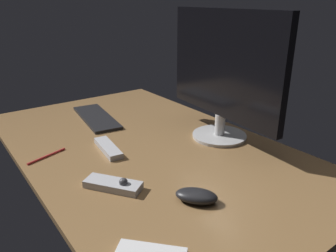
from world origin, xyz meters
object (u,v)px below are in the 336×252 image
object	(u,v)px
tv_remote	(108,148)
pen	(47,156)
monitor	(223,71)
computer_mouse	(196,196)
media_remote	(114,185)
keyboard	(96,117)

from	to	relation	value
tv_remote	pen	distance (cm)	20.92
monitor	computer_mouse	bearing A→B (deg)	-47.89
media_remote	keyboard	bearing A→B (deg)	124.86
pen	monitor	bearing A→B (deg)	141.46
keyboard	media_remote	size ratio (longest dim) A/B	2.14
tv_remote	pen	size ratio (longest dim) A/B	1.21
computer_mouse	pen	world-z (taller)	computer_mouse
monitor	media_remote	size ratio (longest dim) A/B	3.35
computer_mouse	media_remote	xyz separation A→B (cm)	(-18.96, -14.79, -0.50)
media_remote	tv_remote	world-z (taller)	media_remote
keyboard	pen	bearing A→B (deg)	-41.87
keyboard	pen	size ratio (longest dim) A/B	2.43
keyboard	computer_mouse	distance (cm)	76.41
monitor	pen	size ratio (longest dim) A/B	3.81
computer_mouse	media_remote	distance (cm)	24.05
tv_remote	media_remote	bearing A→B (deg)	-15.64
monitor	keyboard	distance (cm)	62.13
pen	computer_mouse	bearing A→B (deg)	97.40
computer_mouse	tv_remote	bearing A→B (deg)	147.27
monitor	keyboard	xyz separation A→B (cm)	(-48.12, -29.94, -25.46)
tv_remote	pen	xyz separation A→B (cm)	(-7.69, -19.45, -0.63)
computer_mouse	tv_remote	world-z (taller)	computer_mouse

